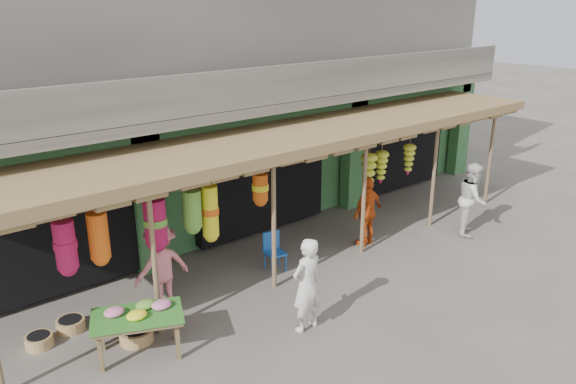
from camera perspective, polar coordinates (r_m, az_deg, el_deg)
ground at (r=12.30m, az=3.55°, el=-7.09°), size 80.00×80.00×0.00m
building at (r=15.08m, az=-9.17°, el=11.04°), size 16.40×6.80×7.00m
awning at (r=11.85m, az=0.48°, el=5.18°), size 14.00×2.70×2.79m
flower_table at (r=9.34m, az=-14.99°, el=-12.11°), size 1.62×1.32×0.84m
blue_chair at (r=11.81m, az=-1.48°, el=-5.79°), size 0.45×0.46×0.81m
basket_left at (r=10.60m, az=-21.21°, el=-12.45°), size 0.56×0.56×0.20m
basket_mid at (r=9.96m, az=-15.14°, el=-13.86°), size 0.73×0.73×0.22m
basket_right at (r=10.35m, az=-23.96°, el=-13.66°), size 0.56×0.56×0.20m
person_front at (r=9.58m, az=1.93°, el=-9.42°), size 0.64×0.44×1.69m
person_right at (r=14.12m, az=18.24°, el=-0.65°), size 1.08×1.02×1.76m
person_vendor at (r=12.93m, az=8.07°, el=-1.97°), size 0.99×0.50×1.63m
person_shopper at (r=10.56m, az=-12.72°, el=-7.29°), size 1.09×0.68×1.62m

